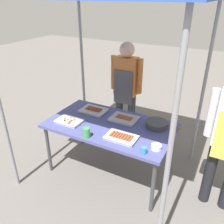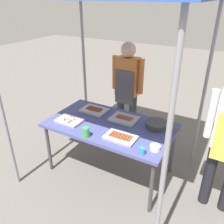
{
  "view_description": "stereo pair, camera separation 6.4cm",
  "coord_description": "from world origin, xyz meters",
  "px_view_note": "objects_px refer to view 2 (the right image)",
  "views": [
    {
      "loc": [
        1.24,
        -2.28,
        2.24
      ],
      "look_at": [
        0.0,
        0.05,
        0.9
      ],
      "focal_mm": 37.61,
      "sensor_mm": 36.0,
      "label": 1
    },
    {
      "loc": [
        1.3,
        -2.25,
        2.24
      ],
      "look_at": [
        0.0,
        0.05,
        0.9
      ],
      "focal_mm": 37.61,
      "sensor_mm": 36.0,
      "label": 2
    }
  ],
  "objects_px": {
    "cooking_wok": "(157,124)",
    "condiment_bowl": "(155,148)",
    "tray_grilled_sausages": "(120,137)",
    "tray_spring_rolls": "(94,110)",
    "vendor_woman": "(127,86)",
    "tray_pork_links": "(124,119)",
    "drink_cup_by_wok": "(86,132)",
    "drink_cup_near_edge": "(142,151)",
    "tray_meat_skewers": "(69,121)",
    "stall_table": "(110,128)"
  },
  "relations": [
    {
      "from": "cooking_wok",
      "to": "condiment_bowl",
      "type": "relative_size",
      "value": 3.81
    },
    {
      "from": "tray_grilled_sausages",
      "to": "cooking_wok",
      "type": "distance_m",
      "value": 0.53
    },
    {
      "from": "tray_spring_rolls",
      "to": "vendor_woman",
      "type": "height_order",
      "value": "vendor_woman"
    },
    {
      "from": "tray_pork_links",
      "to": "drink_cup_by_wok",
      "type": "distance_m",
      "value": 0.61
    },
    {
      "from": "drink_cup_near_edge",
      "to": "drink_cup_by_wok",
      "type": "relative_size",
      "value": 0.67
    },
    {
      "from": "drink_cup_near_edge",
      "to": "cooking_wok",
      "type": "bearing_deg",
      "value": 95.54
    },
    {
      "from": "drink_cup_near_edge",
      "to": "vendor_woman",
      "type": "xyz_separation_m",
      "value": [
        -0.78,
        1.22,
        0.18
      ]
    },
    {
      "from": "cooking_wok",
      "to": "condiment_bowl",
      "type": "height_order",
      "value": "cooking_wok"
    },
    {
      "from": "condiment_bowl",
      "to": "drink_cup_by_wok",
      "type": "relative_size",
      "value": 0.96
    },
    {
      "from": "tray_spring_rolls",
      "to": "drink_cup_by_wok",
      "type": "height_order",
      "value": "drink_cup_by_wok"
    },
    {
      "from": "tray_pork_links",
      "to": "tray_spring_rolls",
      "type": "bearing_deg",
      "value": 177.69
    },
    {
      "from": "condiment_bowl",
      "to": "drink_cup_near_edge",
      "type": "height_order",
      "value": "drink_cup_near_edge"
    },
    {
      "from": "vendor_woman",
      "to": "tray_meat_skewers",
      "type": "bearing_deg",
      "value": 73.44
    },
    {
      "from": "tray_grilled_sausages",
      "to": "drink_cup_near_edge",
      "type": "relative_size",
      "value": 4.54
    },
    {
      "from": "tray_meat_skewers",
      "to": "tray_pork_links",
      "type": "relative_size",
      "value": 0.94
    },
    {
      "from": "tray_grilled_sausages",
      "to": "drink_cup_by_wok",
      "type": "xyz_separation_m",
      "value": [
        -0.37,
        -0.15,
        0.04
      ]
    },
    {
      "from": "tray_pork_links",
      "to": "drink_cup_by_wok",
      "type": "xyz_separation_m",
      "value": [
        -0.2,
        -0.57,
        0.04
      ]
    },
    {
      "from": "tray_meat_skewers",
      "to": "tray_pork_links",
      "type": "height_order",
      "value": "tray_pork_links"
    },
    {
      "from": "cooking_wok",
      "to": "drink_cup_near_edge",
      "type": "distance_m",
      "value": 0.6
    },
    {
      "from": "tray_meat_skewers",
      "to": "drink_cup_by_wok",
      "type": "bearing_deg",
      "value": -25.06
    },
    {
      "from": "stall_table",
      "to": "tray_meat_skewers",
      "type": "xyz_separation_m",
      "value": [
        -0.49,
        -0.21,
        0.07
      ]
    },
    {
      "from": "stall_table",
      "to": "drink_cup_near_edge",
      "type": "relative_size",
      "value": 19.94
    },
    {
      "from": "stall_table",
      "to": "condiment_bowl",
      "type": "bearing_deg",
      "value": -19.29
    },
    {
      "from": "condiment_bowl",
      "to": "vendor_woman",
      "type": "bearing_deg",
      "value": 128.78
    },
    {
      "from": "condiment_bowl",
      "to": "cooking_wok",
      "type": "bearing_deg",
      "value": 107.86
    },
    {
      "from": "stall_table",
      "to": "tray_pork_links",
      "type": "bearing_deg",
      "value": 59.22
    },
    {
      "from": "stall_table",
      "to": "condiment_bowl",
      "type": "xyz_separation_m",
      "value": [
        0.69,
        -0.24,
        0.08
      ]
    },
    {
      "from": "tray_grilled_sausages",
      "to": "tray_pork_links",
      "type": "xyz_separation_m",
      "value": [
        -0.17,
        0.42,
        -0.0
      ]
    },
    {
      "from": "tray_spring_rolls",
      "to": "condiment_bowl",
      "type": "xyz_separation_m",
      "value": [
        1.06,
        -0.44,
        0.01
      ]
    },
    {
      "from": "drink_cup_by_wok",
      "to": "cooking_wok",
      "type": "bearing_deg",
      "value": 43.57
    },
    {
      "from": "tray_pork_links",
      "to": "drink_cup_near_edge",
      "type": "height_order",
      "value": "drink_cup_near_edge"
    },
    {
      "from": "drink_cup_near_edge",
      "to": "vendor_woman",
      "type": "distance_m",
      "value": 1.46
    },
    {
      "from": "condiment_bowl",
      "to": "tray_grilled_sausages",
      "type": "bearing_deg",
      "value": 179.55
    },
    {
      "from": "drink_cup_near_edge",
      "to": "vendor_woman",
      "type": "height_order",
      "value": "vendor_woman"
    },
    {
      "from": "cooking_wok",
      "to": "tray_meat_skewers",
      "type": "bearing_deg",
      "value": -157.59
    },
    {
      "from": "tray_pork_links",
      "to": "tray_spring_rolls",
      "type": "relative_size",
      "value": 0.98
    },
    {
      "from": "tray_pork_links",
      "to": "drink_cup_near_edge",
      "type": "xyz_separation_m",
      "value": [
        0.49,
        -0.56,
        0.02
      ]
    },
    {
      "from": "tray_grilled_sausages",
      "to": "vendor_woman",
      "type": "relative_size",
      "value": 0.22
    },
    {
      "from": "tray_meat_skewers",
      "to": "condiment_bowl",
      "type": "distance_m",
      "value": 1.18
    },
    {
      "from": "stall_table",
      "to": "vendor_woman",
      "type": "height_order",
      "value": "vendor_woman"
    },
    {
      "from": "tray_spring_rolls",
      "to": "drink_cup_near_edge",
      "type": "bearing_deg",
      "value": -30.87
    },
    {
      "from": "stall_table",
      "to": "tray_meat_skewers",
      "type": "height_order",
      "value": "tray_meat_skewers"
    },
    {
      "from": "condiment_bowl",
      "to": "vendor_woman",
      "type": "relative_size",
      "value": 0.07
    },
    {
      "from": "condiment_bowl",
      "to": "drink_cup_near_edge",
      "type": "bearing_deg",
      "value": -122.55
    },
    {
      "from": "cooking_wok",
      "to": "tray_grilled_sausages",
      "type": "bearing_deg",
      "value": -120.69
    },
    {
      "from": "tray_pork_links",
      "to": "cooking_wok",
      "type": "relative_size",
      "value": 0.81
    },
    {
      "from": "tray_grilled_sausages",
      "to": "drink_cup_by_wok",
      "type": "relative_size",
      "value": 3.05
    },
    {
      "from": "stall_table",
      "to": "cooking_wok",
      "type": "height_order",
      "value": "cooking_wok"
    },
    {
      "from": "tray_pork_links",
      "to": "cooking_wok",
      "type": "bearing_deg",
      "value": 4.51
    },
    {
      "from": "tray_pork_links",
      "to": "vendor_woman",
      "type": "distance_m",
      "value": 0.74
    }
  ]
}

